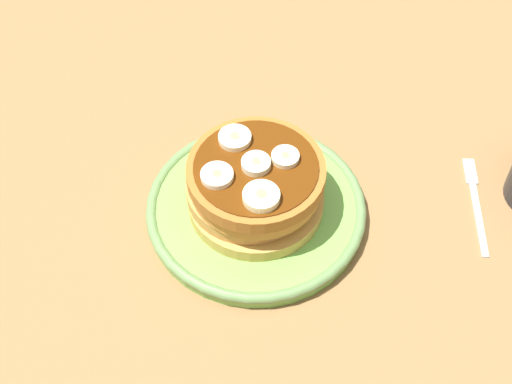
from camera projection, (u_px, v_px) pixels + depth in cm
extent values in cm
cube|color=olive|center=(256.00, 223.00, 78.86)|extent=(140.00, 140.00, 3.00)
cylinder|color=#72B74C|center=(256.00, 210.00, 77.04)|extent=(22.43, 22.43, 1.63)
torus|color=#658B50|center=(256.00, 207.00, 76.59)|extent=(22.90, 22.90, 1.14)
cylinder|color=tan|center=(254.00, 199.00, 75.96)|extent=(13.93, 13.93, 1.54)
cylinder|color=#C38A46|center=(250.00, 188.00, 74.86)|extent=(13.03, 13.03, 1.54)
cylinder|color=#C17D37|center=(253.00, 179.00, 73.64)|extent=(13.11, 13.11, 1.54)
cylinder|color=#A36327|center=(261.00, 170.00, 72.32)|extent=(13.73, 13.73, 1.54)
cylinder|color=#592B0A|center=(256.00, 167.00, 71.48)|extent=(12.27, 12.27, 0.16)
cylinder|color=#EEEBC4|center=(254.00, 167.00, 70.93)|extent=(2.89, 2.89, 0.91)
cylinder|color=tan|center=(254.00, 164.00, 70.55)|extent=(0.81, 0.81, 0.08)
cylinder|color=#F5E7B7|center=(285.00, 157.00, 71.83)|extent=(2.76, 2.76, 0.75)
cylinder|color=tan|center=(285.00, 155.00, 71.51)|extent=(0.77, 0.77, 0.08)
cylinder|color=#F7EBC6|center=(217.00, 176.00, 70.37)|extent=(3.18, 3.18, 0.78)
cylinder|color=tan|center=(217.00, 173.00, 70.03)|extent=(0.89, 0.89, 0.08)
cylinder|color=#F5F2B5|center=(256.00, 197.00, 68.66)|extent=(3.55, 3.55, 0.95)
cylinder|color=tan|center=(256.00, 194.00, 68.25)|extent=(0.99, 0.99, 0.08)
cylinder|color=#FBEBB8|center=(235.00, 138.00, 73.33)|extent=(3.31, 3.31, 0.80)
cylinder|color=tan|center=(235.00, 135.00, 72.98)|extent=(0.93, 0.93, 0.08)
cube|color=silver|center=(479.00, 218.00, 77.08)|extent=(9.49, 2.24, 0.50)
cube|color=silver|center=(470.00, 171.00, 81.09)|extent=(3.66, 1.81, 0.50)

